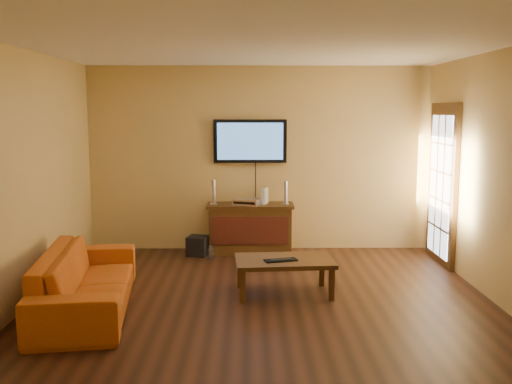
{
  "coord_description": "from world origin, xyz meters",
  "views": [
    {
      "loc": [
        -0.14,
        -5.88,
        2.06
      ],
      "look_at": [
        -0.07,
        0.8,
        1.1
      ],
      "focal_mm": 40.0,
      "sensor_mm": 36.0,
      "label": 1
    }
  ],
  "objects_px": {
    "av_receiver": "(247,202)",
    "bottle": "(211,253)",
    "coffee_table": "(284,263)",
    "television": "(250,141)",
    "speaker_right": "(286,194)",
    "media_console": "(250,228)",
    "sofa": "(86,270)",
    "keyboard": "(281,260)",
    "game_console": "(265,196)",
    "speaker_left": "(214,193)",
    "subwoofer": "(198,246)"
  },
  "relations": [
    {
      "from": "speaker_left",
      "to": "keyboard",
      "type": "xyz_separation_m",
      "value": [
        0.86,
        -1.99,
        -0.46
      ]
    },
    {
      "from": "bottle",
      "to": "speaker_right",
      "type": "bearing_deg",
      "value": 21.61
    },
    {
      "from": "speaker_right",
      "to": "subwoofer",
      "type": "relative_size",
      "value": 1.2
    },
    {
      "from": "speaker_right",
      "to": "speaker_left",
      "type": "bearing_deg",
      "value": -179.47
    },
    {
      "from": "media_console",
      "to": "coffee_table",
      "type": "bearing_deg",
      "value": -78.73
    },
    {
      "from": "subwoofer",
      "to": "coffee_table",
      "type": "bearing_deg",
      "value": -43.42
    },
    {
      "from": "sofa",
      "to": "keyboard",
      "type": "height_order",
      "value": "sofa"
    },
    {
      "from": "speaker_left",
      "to": "bottle",
      "type": "xyz_separation_m",
      "value": [
        -0.02,
        -0.41,
        -0.78
      ]
    },
    {
      "from": "av_receiver",
      "to": "subwoofer",
      "type": "distance_m",
      "value": 0.95
    },
    {
      "from": "speaker_left",
      "to": "speaker_right",
      "type": "height_order",
      "value": "speaker_left"
    },
    {
      "from": "media_console",
      "to": "sofa",
      "type": "bearing_deg",
      "value": -125.25
    },
    {
      "from": "television",
      "to": "sofa",
      "type": "xyz_separation_m",
      "value": [
        -1.7,
        -2.6,
        -1.19
      ]
    },
    {
      "from": "bottle",
      "to": "keyboard",
      "type": "bearing_deg",
      "value": -60.74
    },
    {
      "from": "television",
      "to": "av_receiver",
      "type": "xyz_separation_m",
      "value": [
        -0.05,
        -0.24,
        -0.86
      ]
    },
    {
      "from": "game_console",
      "to": "speaker_right",
      "type": "bearing_deg",
      "value": 17.97
    },
    {
      "from": "av_receiver",
      "to": "subwoofer",
      "type": "relative_size",
      "value": 1.34
    },
    {
      "from": "sofa",
      "to": "speaker_right",
      "type": "bearing_deg",
      "value": -49.86
    },
    {
      "from": "game_console",
      "to": "bottle",
      "type": "bearing_deg",
      "value": -131.36
    },
    {
      "from": "speaker_right",
      "to": "subwoofer",
      "type": "bearing_deg",
      "value": -171.99
    },
    {
      "from": "subwoofer",
      "to": "keyboard",
      "type": "height_order",
      "value": "keyboard"
    },
    {
      "from": "television",
      "to": "speaker_right",
      "type": "xyz_separation_m",
      "value": [
        0.51,
        -0.19,
        -0.75
      ]
    },
    {
      "from": "television",
      "to": "sofa",
      "type": "relative_size",
      "value": 0.49
    },
    {
      "from": "sofa",
      "to": "bottle",
      "type": "relative_size",
      "value": 10.4
    },
    {
      "from": "keyboard",
      "to": "bottle",
      "type": "bearing_deg",
      "value": 119.26
    },
    {
      "from": "bottle",
      "to": "keyboard",
      "type": "height_order",
      "value": "keyboard"
    },
    {
      "from": "bottle",
      "to": "av_receiver",
      "type": "bearing_deg",
      "value": 36.27
    },
    {
      "from": "bottle",
      "to": "media_console",
      "type": "bearing_deg",
      "value": 36.82
    },
    {
      "from": "speaker_left",
      "to": "coffee_table",
      "type": "bearing_deg",
      "value": -64.54
    },
    {
      "from": "television",
      "to": "sofa",
      "type": "bearing_deg",
      "value": -123.14
    },
    {
      "from": "television",
      "to": "speaker_right",
      "type": "height_order",
      "value": "television"
    },
    {
      "from": "sofa",
      "to": "keyboard",
      "type": "bearing_deg",
      "value": -85.89
    },
    {
      "from": "speaker_right",
      "to": "bottle",
      "type": "distance_m",
      "value": 1.38
    },
    {
      "from": "coffee_table",
      "to": "game_console",
      "type": "bearing_deg",
      "value": 94.99
    },
    {
      "from": "television",
      "to": "bottle",
      "type": "distance_m",
      "value": 1.73
    },
    {
      "from": "speaker_right",
      "to": "sofa",
      "type": "bearing_deg",
      "value": -132.51
    },
    {
      "from": "game_console",
      "to": "media_console",
      "type": "bearing_deg",
      "value": -156.29
    },
    {
      "from": "keyboard",
      "to": "game_console",
      "type": "bearing_deg",
      "value": 93.52
    },
    {
      "from": "television",
      "to": "av_receiver",
      "type": "distance_m",
      "value": 0.89
    },
    {
      "from": "media_console",
      "to": "coffee_table",
      "type": "xyz_separation_m",
      "value": [
        0.38,
        -1.91,
        -0.01
      ]
    },
    {
      "from": "coffee_table",
      "to": "sofa",
      "type": "height_order",
      "value": "sofa"
    },
    {
      "from": "coffee_table",
      "to": "av_receiver",
      "type": "distance_m",
      "value": 1.96
    },
    {
      "from": "sofa",
      "to": "speaker_right",
      "type": "height_order",
      "value": "speaker_right"
    },
    {
      "from": "media_console",
      "to": "speaker_right",
      "type": "bearing_deg",
      "value": 1.04
    },
    {
      "from": "av_receiver",
      "to": "bottle",
      "type": "distance_m",
      "value": 0.91
    },
    {
      "from": "television",
      "to": "speaker_right",
      "type": "bearing_deg",
      "value": -20.22
    },
    {
      "from": "sofa",
      "to": "bottle",
      "type": "xyz_separation_m",
      "value": [
        1.15,
        1.99,
        -0.33
      ]
    },
    {
      "from": "av_receiver",
      "to": "media_console",
      "type": "bearing_deg",
      "value": 61.78
    },
    {
      "from": "television",
      "to": "bottle",
      "type": "height_order",
      "value": "television"
    },
    {
      "from": "coffee_table",
      "to": "speaker_right",
      "type": "distance_m",
      "value": 1.99
    },
    {
      "from": "av_receiver",
      "to": "bottle",
      "type": "bearing_deg",
      "value": -124.49
    }
  ]
}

